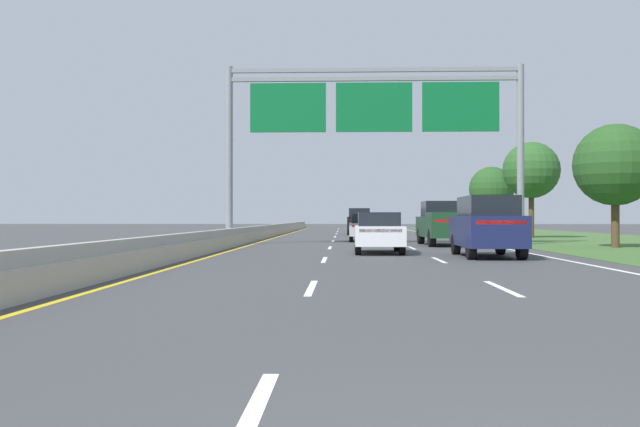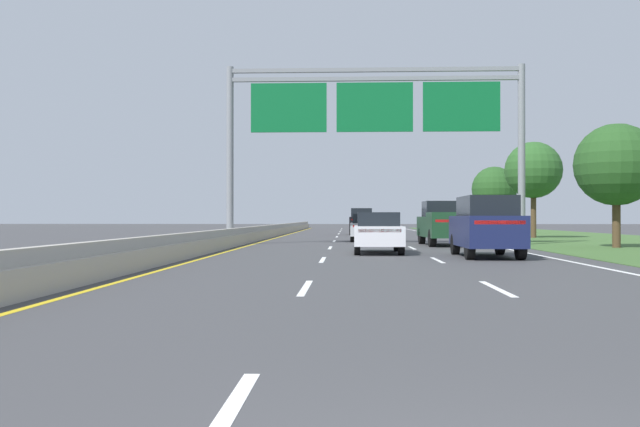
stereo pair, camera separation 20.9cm
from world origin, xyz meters
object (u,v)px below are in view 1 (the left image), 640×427
at_px(roadside_tree_mid, 615,165).
at_px(roadside_tree_distant, 491,189).
at_px(car_black_centre_lane_suv, 359,221).
at_px(car_silver_centre_lane_sedan, 365,227).
at_px(overhead_sign_gantry, 374,116).
at_px(car_white_centre_lane_sedan, 379,232).
at_px(pickup_truck_darkgreen, 443,224).
at_px(car_navy_right_lane_suv, 487,225).
at_px(roadside_tree_far, 531,170).

bearing_deg(roadside_tree_mid, roadside_tree_distant, 88.13).
bearing_deg(car_black_centre_lane_suv, car_silver_centre_lane_sedan, -179.11).
distance_m(overhead_sign_gantry, car_white_centre_lane_sedan, 9.96).
height_order(overhead_sign_gantry, car_silver_centre_lane_sedan, overhead_sign_gantry).
bearing_deg(pickup_truck_darkgreen, car_silver_centre_lane_sedan, 30.77).
xyz_separation_m(pickup_truck_darkgreen, car_black_centre_lane_suv, (-3.67, 21.42, 0.02)).
height_order(pickup_truck_darkgreen, car_navy_right_lane_suv, pickup_truck_darkgreen).
height_order(car_white_centre_lane_sedan, roadside_tree_distant, roadside_tree_distant).
bearing_deg(roadside_tree_far, car_navy_right_lane_suv, -108.48).
xyz_separation_m(car_navy_right_lane_suv, roadside_tree_distant, (8.30, 38.65, 2.84)).
distance_m(car_navy_right_lane_suv, roadside_tree_mid, 10.74).
bearing_deg(car_black_centre_lane_suv, roadside_tree_mid, -154.59).
xyz_separation_m(car_silver_centre_lane_sedan, car_navy_right_lane_suv, (3.75, -16.02, 0.28)).
xyz_separation_m(overhead_sign_gantry, roadside_tree_mid, (10.74, -3.29, -2.73)).
bearing_deg(car_white_centre_lane_sedan, roadside_tree_far, -28.48).
xyz_separation_m(car_white_centre_lane_sedan, car_navy_right_lane_suv, (3.64, -2.53, 0.28)).
height_order(car_silver_centre_lane_sedan, roadside_tree_mid, roadside_tree_mid).
relative_size(car_navy_right_lane_suv, roadside_tree_far, 0.73).
relative_size(car_silver_centre_lane_sedan, roadside_tree_far, 0.68).
xyz_separation_m(car_black_centre_lane_suv, roadside_tree_far, (11.35, -8.88, 3.44)).
relative_size(roadside_tree_mid, roadside_tree_far, 0.87).
height_order(car_black_centre_lane_suv, car_navy_right_lane_suv, same).
bearing_deg(overhead_sign_gantry, roadside_tree_far, 47.38).
relative_size(pickup_truck_darkgreen, roadside_tree_far, 0.85).
xyz_separation_m(overhead_sign_gantry, car_black_centre_lane_suv, (-0.28, 20.91, -5.38)).
height_order(roadside_tree_far, roadside_tree_distant, roadside_tree_far).
relative_size(car_black_centre_lane_suv, car_silver_centre_lane_sedan, 1.07).
relative_size(car_navy_right_lane_suv, roadside_tree_distant, 0.79).
distance_m(car_white_centre_lane_sedan, roadside_tree_distant, 38.17).
relative_size(pickup_truck_darkgreen, car_black_centre_lane_suv, 1.15).
height_order(car_black_centre_lane_suv, roadside_tree_distant, roadside_tree_distant).
distance_m(car_silver_centre_lane_sedan, car_navy_right_lane_suv, 16.46).
relative_size(overhead_sign_gantry, roadside_tree_mid, 2.68).
bearing_deg(pickup_truck_darkgreen, roadside_tree_far, -33.17).
bearing_deg(car_black_centre_lane_suv, roadside_tree_distant, -58.86).
xyz_separation_m(car_black_centre_lane_suv, car_navy_right_lane_suv, (3.74, -31.65, 0.00)).
height_order(car_black_centre_lane_suv, roadside_tree_mid, roadside_tree_mid).
height_order(car_black_centre_lane_suv, car_silver_centre_lane_sedan, car_black_centre_lane_suv).
distance_m(car_silver_centre_lane_sedan, roadside_tree_mid, 14.27).
height_order(car_navy_right_lane_suv, roadside_tree_mid, roadside_tree_mid).
relative_size(pickup_truck_darkgreen, roadside_tree_distant, 0.92).
xyz_separation_m(car_silver_centre_lane_sedan, roadside_tree_distant, (12.05, 22.63, 3.12)).
xyz_separation_m(pickup_truck_darkgreen, car_navy_right_lane_suv, (0.07, -10.23, 0.02)).
height_order(overhead_sign_gantry, car_white_centre_lane_sedan, overhead_sign_gantry).
relative_size(roadside_tree_mid, roadside_tree_distant, 0.94).
distance_m(overhead_sign_gantry, car_silver_centre_lane_sedan, 7.75).
distance_m(car_navy_right_lane_suv, roadside_tree_distant, 39.64).
xyz_separation_m(overhead_sign_gantry, car_navy_right_lane_suv, (3.46, -10.74, -5.38)).
relative_size(pickup_truck_darkgreen, car_silver_centre_lane_sedan, 1.24).
xyz_separation_m(pickup_truck_darkgreen, roadside_tree_distant, (8.36, 28.42, 2.87)).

